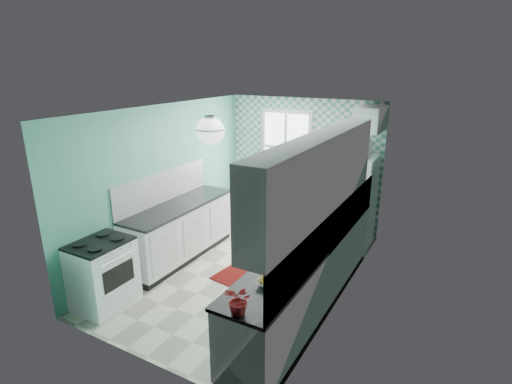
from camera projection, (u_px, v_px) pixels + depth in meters
The scene contains 26 objects.
floor at pixel (245, 273), 6.21m from camera, with size 3.00×4.40×0.02m, color #EFE4CA.
ceiling at pixel (244, 109), 5.44m from camera, with size 3.00×4.40×0.02m, color white.
wall_back at pixel (303, 164), 7.66m from camera, with size 3.00×0.02×2.50m, color #56AA94.
wall_front at pixel (132, 257), 3.99m from camera, with size 3.00×0.02×2.50m, color #56AA94.
wall_left at pixel (165, 182), 6.52m from camera, with size 0.02×4.40×2.50m, color #56AA94.
wall_right at pixel (346, 214), 5.13m from camera, with size 0.02×4.40×2.50m, color #56AA94.
accent_wall at pixel (303, 164), 7.64m from camera, with size 3.00×0.01×2.50m, color #5A9E8C.
window at pixel (286, 148), 7.69m from camera, with size 1.04×0.05×1.44m.
backsplash_right at pixel (334, 228), 4.82m from camera, with size 0.02×3.60×0.51m, color white.
backsplash_left at pixel (163, 186), 6.47m from camera, with size 0.02×2.15×0.51m, color white.
upper_cabinets_right at pixel (319, 175), 4.51m from camera, with size 0.33×3.20×0.90m, color silver.
upper_cabinet_fridge at pixel (371, 118), 6.44m from camera, with size 0.40×0.74×0.40m, color silver.
ceiling_light at pixel (210, 130), 4.83m from camera, with size 0.34×0.34×0.35m.
base_cabinets_right at pixel (309, 277), 5.18m from camera, with size 0.60×3.60×0.90m, color white.
countertop_right at pixel (309, 244), 5.05m from camera, with size 0.63×3.60×0.04m, color black.
base_cabinets_left at pixel (180, 232), 6.56m from camera, with size 0.60×2.15×0.90m, color white.
countertop_left at pixel (179, 205), 6.41m from camera, with size 0.63×2.15×0.04m, color black.
fridge at pixel (352, 202), 6.93m from camera, with size 0.70×0.70×1.62m.
stove at pixel (103, 273), 5.24m from camera, with size 0.60×0.75×0.90m.
sink at pixel (339, 215), 5.98m from camera, with size 0.47×0.40×0.53m.
rug at pixel (243, 273), 6.18m from camera, with size 0.61×0.87×0.01m, color maroon.
dish_towel at pixel (318, 238), 6.26m from camera, with size 0.02×0.27×0.41m, color #4EAFAE.
fruit_bowl at pixel (268, 283), 4.05m from camera, with size 0.24×0.24×0.06m, color white.
potted_plant at pixel (239, 301), 3.55m from camera, with size 0.26×0.23×0.29m, color red.
soap_bottle at pixel (348, 203), 6.15m from camera, with size 0.10×0.10×0.22m, color #8DA8BF.
microwave at pixel (356, 148), 6.64m from camera, with size 0.48×0.32×0.26m, color white.
Camera 1 is at (2.83, -4.75, 3.10)m, focal length 28.00 mm.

